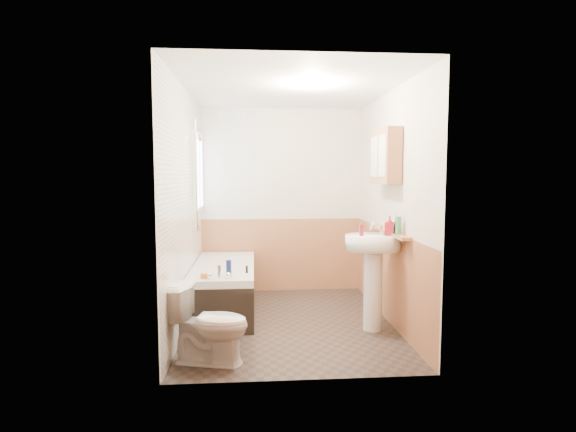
{
  "coord_description": "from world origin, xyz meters",
  "views": [
    {
      "loc": [
        -0.38,
        -4.76,
        1.59
      ],
      "look_at": [
        0.0,
        0.15,
        1.15
      ],
      "focal_mm": 28.0,
      "sensor_mm": 36.0,
      "label": 1
    }
  ],
  "objects_px": {
    "sink": "(373,262)",
    "pine_shelf": "(386,231)",
    "toilet": "(209,324)",
    "medicine_cabinet": "(385,157)",
    "bathtub": "(224,286)"
  },
  "relations": [
    {
      "from": "sink",
      "to": "pine_shelf",
      "type": "height_order",
      "value": "sink"
    },
    {
      "from": "sink",
      "to": "pine_shelf",
      "type": "distance_m",
      "value": 0.42
    },
    {
      "from": "bathtub",
      "to": "pine_shelf",
      "type": "relative_size",
      "value": 1.33
    },
    {
      "from": "pine_shelf",
      "to": "medicine_cabinet",
      "type": "xyz_separation_m",
      "value": [
        -0.03,
        0.0,
        0.79
      ]
    },
    {
      "from": "toilet",
      "to": "medicine_cabinet",
      "type": "bearing_deg",
      "value": -49.54
    },
    {
      "from": "bathtub",
      "to": "sink",
      "type": "height_order",
      "value": "sink"
    },
    {
      "from": "toilet",
      "to": "sink",
      "type": "relative_size",
      "value": 0.61
    },
    {
      "from": "toilet",
      "to": "pine_shelf",
      "type": "relative_size",
      "value": 0.52
    },
    {
      "from": "toilet",
      "to": "pine_shelf",
      "type": "distance_m",
      "value": 2.13
    },
    {
      "from": "bathtub",
      "to": "medicine_cabinet",
      "type": "xyz_separation_m",
      "value": [
        1.74,
        -0.57,
        1.5
      ]
    },
    {
      "from": "toilet",
      "to": "medicine_cabinet",
      "type": "xyz_separation_m",
      "value": [
        1.77,
        0.92,
        1.46
      ]
    },
    {
      "from": "pine_shelf",
      "to": "toilet",
      "type": "bearing_deg",
      "value": -153.09
    },
    {
      "from": "sink",
      "to": "medicine_cabinet",
      "type": "relative_size",
      "value": 1.76
    },
    {
      "from": "pine_shelf",
      "to": "sink",
      "type": "bearing_deg",
      "value": -132.23
    },
    {
      "from": "toilet",
      "to": "sink",
      "type": "distance_m",
      "value": 1.78
    }
  ]
}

